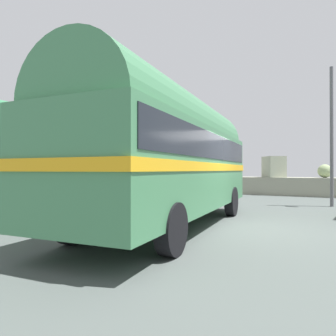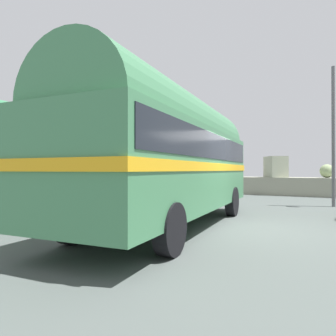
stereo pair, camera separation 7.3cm
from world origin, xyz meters
TOP-DOWN VIEW (x-y plane):
  - ground at (0.00, 0.00)m, footprint 32.00×26.00m
  - breakwater at (-0.17, 11.80)m, footprint 31.36×1.96m
  - vintage_coach at (-1.71, -0.79)m, footprint 3.26×8.78m
  - second_coach at (-7.01, -1.44)m, footprint 2.63×8.64m

SIDE VIEW (x-z plane):
  - ground at x=0.00m, z-range 0.00..0.02m
  - breakwater at x=-0.17m, z-range -0.50..1.90m
  - vintage_coach at x=-1.71m, z-range 0.20..3.90m
  - second_coach at x=-7.01m, z-range 0.20..3.90m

